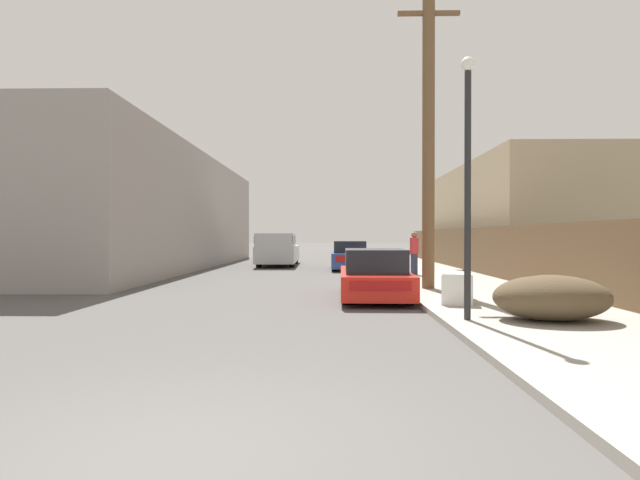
{
  "coord_description": "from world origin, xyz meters",
  "views": [
    {
      "loc": [
        1.14,
        -3.55,
        1.65
      ],
      "look_at": [
        0.85,
        10.44,
        1.53
      ],
      "focal_mm": 28.0,
      "sensor_mm": 36.0,
      "label": 1
    }
  ],
  "objects_px": {
    "discarded_fridge": "(456,287)",
    "brush_pile": "(552,298)",
    "pickup_truck": "(278,250)",
    "street_lamp": "(468,168)",
    "pedestrian": "(414,252)",
    "car_parked_mid": "(349,256)",
    "parked_sports_car_red": "(374,276)",
    "utility_pole": "(428,133)"
  },
  "relations": [
    {
      "from": "street_lamp",
      "to": "pedestrian",
      "type": "xyz_separation_m",
      "value": [
        0.82,
        10.64,
        -1.9
      ]
    },
    {
      "from": "discarded_fridge",
      "to": "car_parked_mid",
      "type": "relative_size",
      "value": 0.39
    },
    {
      "from": "parked_sports_car_red",
      "to": "brush_pile",
      "type": "relative_size",
      "value": 2.13
    },
    {
      "from": "discarded_fridge",
      "to": "street_lamp",
      "type": "bearing_deg",
      "value": -87.22
    },
    {
      "from": "discarded_fridge",
      "to": "utility_pole",
      "type": "bearing_deg",
      "value": 104.33
    },
    {
      "from": "street_lamp",
      "to": "car_parked_mid",
      "type": "bearing_deg",
      "value": 95.84
    },
    {
      "from": "pedestrian",
      "to": "car_parked_mid",
      "type": "bearing_deg",
      "value": 116.86
    },
    {
      "from": "parked_sports_car_red",
      "to": "brush_pile",
      "type": "distance_m",
      "value": 4.98
    },
    {
      "from": "pickup_truck",
      "to": "utility_pole",
      "type": "bearing_deg",
      "value": 113.62
    },
    {
      "from": "car_parked_mid",
      "to": "pickup_truck",
      "type": "height_order",
      "value": "pickup_truck"
    },
    {
      "from": "utility_pole",
      "to": "brush_pile",
      "type": "bearing_deg",
      "value": -78.17
    },
    {
      "from": "utility_pole",
      "to": "pedestrian",
      "type": "xyz_separation_m",
      "value": [
        0.46,
        5.17,
        -3.65
      ]
    },
    {
      "from": "car_parked_mid",
      "to": "utility_pole",
      "type": "height_order",
      "value": "utility_pole"
    },
    {
      "from": "parked_sports_car_red",
      "to": "pickup_truck",
      "type": "bearing_deg",
      "value": 107.21
    },
    {
      "from": "utility_pole",
      "to": "street_lamp",
      "type": "distance_m",
      "value": 5.75
    },
    {
      "from": "utility_pole",
      "to": "pedestrian",
      "type": "distance_m",
      "value": 6.35
    },
    {
      "from": "parked_sports_car_red",
      "to": "car_parked_mid",
      "type": "height_order",
      "value": "car_parked_mid"
    },
    {
      "from": "pedestrian",
      "to": "parked_sports_car_red",
      "type": "bearing_deg",
      "value": -108.14
    },
    {
      "from": "parked_sports_car_red",
      "to": "car_parked_mid",
      "type": "distance_m",
      "value": 11.31
    },
    {
      "from": "pickup_truck",
      "to": "pedestrian",
      "type": "distance_m",
      "value": 9.72
    },
    {
      "from": "parked_sports_car_red",
      "to": "pedestrian",
      "type": "height_order",
      "value": "pedestrian"
    },
    {
      "from": "car_parked_mid",
      "to": "street_lamp",
      "type": "bearing_deg",
      "value": -83.85
    },
    {
      "from": "car_parked_mid",
      "to": "pickup_truck",
      "type": "relative_size",
      "value": 0.75
    },
    {
      "from": "brush_pile",
      "to": "pickup_truck",
      "type": "bearing_deg",
      "value": 110.81
    },
    {
      "from": "street_lamp",
      "to": "brush_pile",
      "type": "distance_m",
      "value": 2.8
    },
    {
      "from": "utility_pole",
      "to": "street_lamp",
      "type": "relative_size",
      "value": 1.86
    },
    {
      "from": "discarded_fridge",
      "to": "brush_pile",
      "type": "relative_size",
      "value": 0.83
    },
    {
      "from": "pedestrian",
      "to": "discarded_fridge",
      "type": "bearing_deg",
      "value": -92.62
    },
    {
      "from": "utility_pole",
      "to": "pedestrian",
      "type": "height_order",
      "value": "utility_pole"
    },
    {
      "from": "brush_pile",
      "to": "pedestrian",
      "type": "distance_m",
      "value": 10.7
    },
    {
      "from": "discarded_fridge",
      "to": "parked_sports_car_red",
      "type": "height_order",
      "value": "parked_sports_car_red"
    },
    {
      "from": "car_parked_mid",
      "to": "pedestrian",
      "type": "relative_size",
      "value": 2.57
    },
    {
      "from": "brush_pile",
      "to": "pedestrian",
      "type": "xyz_separation_m",
      "value": [
        -0.69,
        10.67,
        0.46
      ]
    },
    {
      "from": "discarded_fridge",
      "to": "street_lamp",
      "type": "xyz_separation_m",
      "value": [
        -0.45,
        -2.59,
        2.42
      ]
    },
    {
      "from": "pickup_truck",
      "to": "brush_pile",
      "type": "xyz_separation_m",
      "value": [
        6.9,
        -18.14,
        -0.37
      ]
    },
    {
      "from": "pickup_truck",
      "to": "pedestrian",
      "type": "height_order",
      "value": "pedestrian"
    },
    {
      "from": "pickup_truck",
      "to": "brush_pile",
      "type": "height_order",
      "value": "pickup_truck"
    },
    {
      "from": "discarded_fridge",
      "to": "brush_pile",
      "type": "xyz_separation_m",
      "value": [
        1.06,
        -2.62,
        0.07
      ]
    },
    {
      "from": "pedestrian",
      "to": "street_lamp",
      "type": "bearing_deg",
      "value": -94.38
    },
    {
      "from": "pickup_truck",
      "to": "street_lamp",
      "type": "xyz_separation_m",
      "value": [
        5.39,
        -18.12,
        1.99
      ]
    },
    {
      "from": "street_lamp",
      "to": "brush_pile",
      "type": "bearing_deg",
      "value": -1.05
    },
    {
      "from": "discarded_fridge",
      "to": "pickup_truck",
      "type": "bearing_deg",
      "value": 123.15
    }
  ]
}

